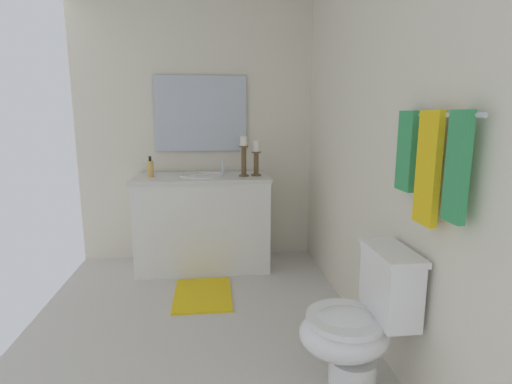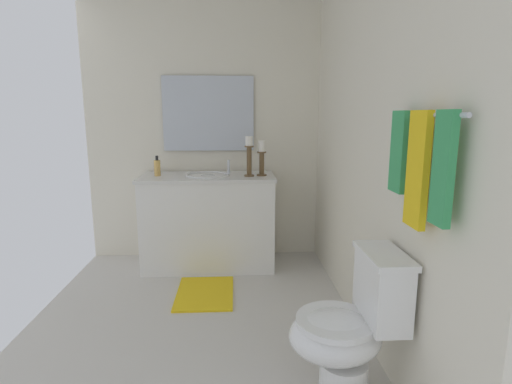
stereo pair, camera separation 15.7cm
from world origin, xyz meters
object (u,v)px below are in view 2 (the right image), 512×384
at_px(toilet, 349,327).
at_px(bath_mat, 205,293).
at_px(towel_center, 418,170).
at_px(sink_basin, 208,180).
at_px(candle_holder_short, 249,155).
at_px(towel_bar, 426,115).
at_px(towel_near_vanity, 399,152).
at_px(candle_holder_tall, 262,157).
at_px(towel_near_corner, 443,169).
at_px(mirror, 208,114).
at_px(soap_bottle, 157,168).
at_px(vanity_cabinet, 209,221).

xyz_separation_m(toilet, bath_mat, (-1.18, -0.80, -0.36)).
bearing_deg(towel_center, bath_mat, -143.38).
distance_m(sink_basin, bath_mat, 1.02).
distance_m(candle_holder_short, towel_bar, 2.04).
relative_size(sink_basin, toilet, 0.54).
xyz_separation_m(towel_near_vanity, towel_center, (0.20, 0.00, -0.06)).
xyz_separation_m(candle_holder_tall, bath_mat, (0.58, -0.49, -1.01)).
relative_size(towel_near_corner, bath_mat, 0.71).
bearing_deg(bath_mat, towel_bar, 37.11).
bearing_deg(towel_near_corner, towel_near_vanity, 180.00).
distance_m(candle_holder_tall, candle_holder_short, 0.12).
bearing_deg(mirror, soap_bottle, -57.66).
xyz_separation_m(sink_basin, towel_center, (1.97, 1.00, 0.35)).
bearing_deg(toilet, towel_center, 50.98).
height_order(candle_holder_short, towel_near_vanity, towel_near_vanity).
bearing_deg(towel_center, towel_bar, 90.00).
height_order(mirror, towel_near_vanity, mirror).
relative_size(candle_holder_short, bath_mat, 0.59).
xyz_separation_m(sink_basin, towel_bar, (1.97, 1.02, 0.57)).
xyz_separation_m(towel_center, towel_near_corner, (0.20, 0.00, 0.03)).
height_order(towel_bar, towel_near_vanity, towel_near_vanity).
xyz_separation_m(candle_holder_short, towel_near_vanity, (1.70, 0.63, 0.18)).
bearing_deg(towel_near_vanity, sink_basin, -150.57).
height_order(candle_holder_short, toilet, candle_holder_short).
relative_size(vanity_cabinet, candle_holder_short, 3.43).
distance_m(vanity_cabinet, candle_holder_tall, 0.77).
xyz_separation_m(soap_bottle, towel_center, (1.97, 1.45, 0.24)).
relative_size(sink_basin, towel_bar, 0.67).
distance_m(toilet, bath_mat, 1.47).
bearing_deg(towel_center, candle_holder_short, -161.73).
relative_size(mirror, bath_mat, 1.43).
bearing_deg(towel_center, sink_basin, -153.11).
bearing_deg(vanity_cabinet, toilet, 23.81).
height_order(sink_basin, candle_holder_short, candle_holder_short).
bearing_deg(towel_center, toilet, -129.02).
bearing_deg(towel_near_vanity, towel_near_corner, 0.00).
xyz_separation_m(sink_basin, towel_near_vanity, (1.77, 1.00, 0.41)).
distance_m(candle_holder_tall, towel_bar, 2.04).
bearing_deg(towel_bar, towel_near_corner, -5.16).
xyz_separation_m(towel_center, bath_mat, (-1.35, -1.00, -1.16)).
distance_m(towel_near_corner, bath_mat, 2.19).
height_order(towel_bar, bath_mat, towel_bar).
relative_size(candle_holder_short, toilet, 0.47).
bearing_deg(toilet, towel_near_corner, 29.23).
height_order(vanity_cabinet, bath_mat, vanity_cabinet).
height_order(mirror, candle_holder_tall, mirror).
relative_size(vanity_cabinet, soap_bottle, 6.72).
distance_m(soap_bottle, towel_near_corner, 2.62).
bearing_deg(candle_holder_short, bath_mat, -33.83).
bearing_deg(bath_mat, candle_holder_tall, 140.26).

